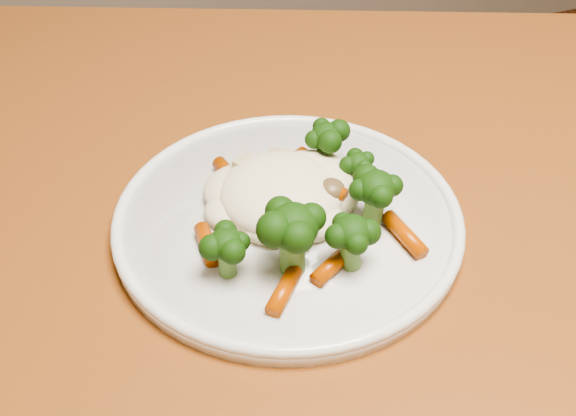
% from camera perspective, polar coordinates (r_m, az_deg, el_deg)
% --- Properties ---
extents(dining_table, '(1.31, 1.11, 0.75)m').
position_cam_1_polar(dining_table, '(0.66, 7.25, -8.00)').
color(dining_table, '#945122').
rests_on(dining_table, ground).
extents(plate, '(0.27, 0.27, 0.01)m').
position_cam_1_polar(plate, '(0.56, 0.00, -1.08)').
color(plate, white).
rests_on(plate, dining_table).
extents(meal, '(0.16, 0.17, 0.05)m').
position_cam_1_polar(meal, '(0.54, 0.89, 0.71)').
color(meal, '#FFF3CB').
rests_on(meal, plate).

